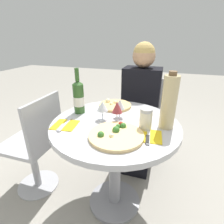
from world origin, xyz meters
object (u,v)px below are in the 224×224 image
at_px(pizza_large, 116,135).
at_px(tall_carafe, 169,102).
at_px(chair_behind_diner, 140,119).
at_px(seated_diner, 139,113).
at_px(wine_bottle, 79,97).
at_px(chair_empty_side, 36,147).
at_px(dining_table, 115,142).

xyz_separation_m(pizza_large, tall_carafe, (0.27, 0.21, 0.15)).
xyz_separation_m(chair_behind_diner, tall_carafe, (0.25, -0.69, 0.47)).
bearing_deg(seated_diner, wine_bottle, 53.85).
xyz_separation_m(chair_empty_side, pizza_large, (0.72, -0.12, 0.31)).
bearing_deg(chair_behind_diner, dining_table, 84.58).
bearing_deg(wine_bottle, seated_diner, 53.85).
xyz_separation_m(chair_empty_side, wine_bottle, (0.36, 0.12, 0.42)).
bearing_deg(wine_bottle, pizza_large, -34.70).
bearing_deg(dining_table, chair_empty_side, -176.22).
bearing_deg(tall_carafe, chair_empty_side, -175.29).
height_order(wine_bottle, tall_carafe, tall_carafe).
distance_m(dining_table, pizza_large, 0.24).
distance_m(pizza_large, wine_bottle, 0.45).
relative_size(seated_diner, wine_bottle, 3.72).
xyz_separation_m(seated_diner, pizza_large, (-0.01, -0.76, 0.19)).
relative_size(pizza_large, tall_carafe, 0.91).
distance_m(chair_behind_diner, tall_carafe, 0.87).
height_order(dining_table, seated_diner, seated_diner).
bearing_deg(chair_behind_diner, pizza_large, 89.15).
bearing_deg(dining_table, wine_bottle, 165.18).
height_order(pizza_large, tall_carafe, tall_carafe).
height_order(seated_diner, pizza_large, seated_diner).
bearing_deg(chair_empty_side, tall_carafe, -85.29).
relative_size(dining_table, wine_bottle, 2.59).
bearing_deg(chair_empty_side, chair_behind_diner, -43.39).
height_order(chair_empty_side, tall_carafe, tall_carafe).
distance_m(chair_behind_diner, pizza_large, 0.95).
distance_m(chair_behind_diner, wine_bottle, 0.86).
relative_size(chair_behind_diner, seated_diner, 0.71).
height_order(chair_empty_side, wine_bottle, wine_bottle).
distance_m(chair_empty_side, pizza_large, 0.79).
relative_size(chair_behind_diner, tall_carafe, 2.47).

